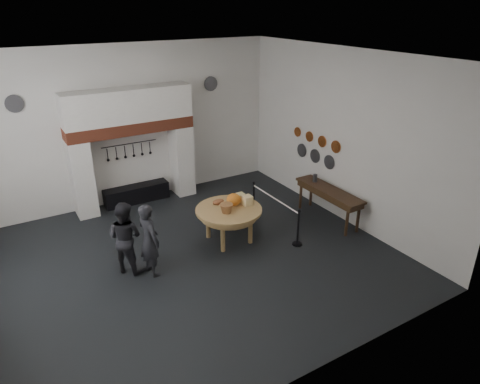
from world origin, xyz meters
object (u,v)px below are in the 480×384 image
work_table (229,210)px  visitor_near (149,240)px  barrier_post_near (298,228)px  barrier_post_far (254,199)px  iron_range (137,194)px  side_table (329,190)px  visitor_far (125,237)px

work_table → visitor_near: size_ratio=0.97×
work_table → visitor_near: visitor_near is taller
barrier_post_near → barrier_post_far: (0.00, 2.00, 0.00)m
barrier_post_near → barrier_post_far: bearing=90.0°
iron_range → side_table: size_ratio=0.86×
iron_range → visitor_far: 3.65m
visitor_near → barrier_post_near: 3.58m
iron_range → barrier_post_far: bearing=-43.5°
visitor_near → side_table: size_ratio=0.76×
visitor_near → side_table: (5.02, -0.05, 0.03)m
visitor_near → barrier_post_far: visitor_near is taller
iron_range → work_table: bearing=-69.9°
work_table → visitor_near: bearing=-170.4°
work_table → side_table: side_table is taller
visitor_far → side_table: (5.42, -0.45, 0.05)m
work_table → barrier_post_far: 1.68m
work_table → barrier_post_near: (1.33, -1.06, -0.39)m
work_table → barrier_post_far: size_ratio=1.81×
side_table → barrier_post_near: bearing=-157.1°
work_table → visitor_far: size_ratio=0.99×
visitor_far → barrier_post_near: bearing=-144.2°
iron_range → side_table: bearing=-42.8°
side_table → barrier_post_far: same height
side_table → barrier_post_far: (-1.53, 1.35, -0.42)m
work_table → side_table: (2.86, -0.41, 0.03)m
side_table → visitor_far: bearing=175.3°
work_table → barrier_post_far: (1.33, 0.94, -0.39)m
visitor_far → barrier_post_far: bearing=-115.3°
iron_range → barrier_post_near: barrier_post_near is taller
iron_range → visitor_far: bearing=-111.4°
side_table → visitor_near: bearing=179.5°
work_table → side_table: bearing=-8.2°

